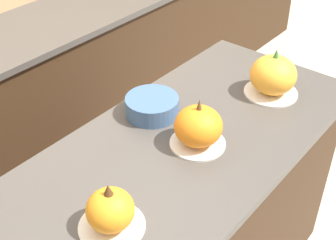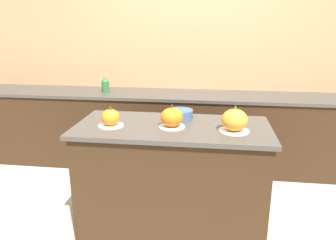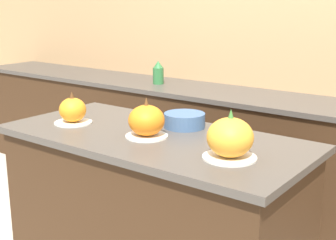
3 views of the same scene
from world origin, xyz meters
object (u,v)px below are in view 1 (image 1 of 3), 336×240
object	(u,v)px
pumpkin_cake_left	(110,212)
mixing_bowl	(152,106)
pumpkin_cake_right	(273,76)
pumpkin_cake_center	(198,127)

from	to	relation	value
pumpkin_cake_left	mixing_bowl	distance (m)	0.59
pumpkin_cake_left	mixing_bowl	world-z (taller)	pumpkin_cake_left
pumpkin_cake_left	pumpkin_cake_right	bearing A→B (deg)	-0.08
pumpkin_cake_left	pumpkin_cake_right	distance (m)	0.95
pumpkin_cake_left	mixing_bowl	bearing A→B (deg)	29.11
pumpkin_cake_left	mixing_bowl	size ratio (longest dim) A/B	0.95
pumpkin_cake_right	pumpkin_cake_left	bearing A→B (deg)	179.92
mixing_bowl	pumpkin_cake_left	bearing A→B (deg)	-150.89
pumpkin_cake_right	mixing_bowl	bearing A→B (deg)	146.03
pumpkin_cake_center	mixing_bowl	xyz separation A→B (m)	(0.04, 0.25, -0.04)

